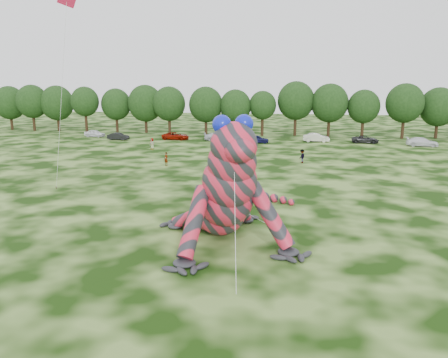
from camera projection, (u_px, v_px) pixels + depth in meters
name	position (u px, v px, depth m)	size (l,w,h in m)	color
ground	(178.00, 231.00, 30.75)	(240.00, 240.00, 0.00)	#16330A
inflatable_gecko	(216.00, 172.00, 29.75)	(14.23, 16.89, 8.45)	red
flying_kite	(66.00, 17.00, 37.06)	(4.48, 2.77, 17.82)	#D31A42
tree_0	(10.00, 108.00, 95.75)	(6.91, 6.22, 9.51)	black
tree_1	(33.00, 108.00, 93.55)	(6.74, 6.07, 9.81)	black
tree_2	(57.00, 108.00, 93.37)	(7.04, 6.34, 9.64)	black
tree_3	(85.00, 110.00, 90.55)	(5.81, 5.23, 9.44)	black
tree_4	(116.00, 110.00, 91.17)	(6.22, 5.60, 9.06)	black
tree_5	(146.00, 109.00, 89.75)	(7.16, 6.44, 9.80)	black
tree_6	(169.00, 111.00, 87.17)	(6.52, 5.86, 9.49)	black
tree_7	(206.00, 111.00, 86.05)	(6.68, 6.01, 9.48)	black
tree_8	(235.00, 113.00, 85.32)	(6.14, 5.53, 8.94)	black
tree_9	(262.00, 113.00, 84.82)	(5.27, 4.74, 8.68)	black
tree_10	(296.00, 109.00, 84.76)	(7.09, 6.38, 10.50)	black
tree_11	(329.00, 110.00, 83.38)	(7.01, 6.31, 10.07)	black
tree_12	(363.00, 114.00, 82.03)	(5.99, 5.39, 8.97)	black
tree_13	(404.00, 111.00, 80.14)	(6.83, 6.15, 10.13)	black
tree_14	(438.00, 113.00, 80.70)	(6.82, 6.14, 9.40)	black
car_0	(95.00, 133.00, 83.62)	(1.62, 4.03, 1.37)	white
car_1	(118.00, 136.00, 79.25)	(1.38, 3.95, 1.30)	black
car_2	(176.00, 136.00, 79.51)	(2.29, 4.96, 1.38)	maroon
car_3	(218.00, 137.00, 78.35)	(1.99, 4.90, 1.42)	silver
car_4	(257.00, 139.00, 75.13)	(1.65, 4.09, 1.39)	#131543
car_5	(316.00, 138.00, 76.58)	(1.60, 4.58, 1.51)	beige
car_6	(365.00, 139.00, 75.09)	(2.10, 4.56, 1.27)	#28292B
car_7	(422.00, 142.00, 71.27)	(2.02, 4.96, 1.44)	white
spectator_0	(166.00, 159.00, 54.56)	(0.62, 0.41, 1.71)	gray
spectator_2	(302.00, 156.00, 56.45)	(1.15, 0.66, 1.78)	gray
spectator_5	(225.00, 171.00, 46.91)	(1.71, 0.55, 1.85)	gray
spectator_4	(152.00, 144.00, 68.19)	(0.85, 0.55, 1.73)	gray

